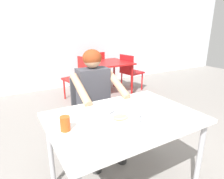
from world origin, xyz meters
TOP-DOWN VIEW (x-y plane):
  - back_wall at (0.00, 3.48)m, footprint 12.00×0.12m
  - table_foreground at (-0.02, 0.07)m, footprint 1.18×0.83m
  - thali_tray at (-0.01, 0.04)m, footprint 0.28×0.28m
  - drinking_cup at (-0.49, 0.08)m, footprint 0.07×0.07m
  - chair_foreground at (0.04, 0.90)m, footprint 0.41×0.44m
  - diner_foreground at (0.03, 0.68)m, footprint 0.50×0.56m
  - table_background_red at (1.13, 2.46)m, footprint 0.95×0.86m
  - chair_red_left at (0.51, 2.51)m, footprint 0.49×0.45m
  - chair_red_right at (1.70, 2.41)m, footprint 0.47×0.49m
  - chair_red_far at (1.16, 3.09)m, footprint 0.45×0.43m

SIDE VIEW (x-z plane):
  - chair_foreground at x=0.04m, z-range 0.06..0.90m
  - chair_red_right at x=1.70m, z-range 0.07..0.90m
  - chair_red_left at x=0.51m, z-range 0.06..0.90m
  - chair_red_far at x=1.16m, z-range 0.06..0.91m
  - table_background_red at x=1.13m, z-range 0.27..0.98m
  - table_foreground at x=-0.02m, z-range 0.29..1.01m
  - diner_foreground at x=0.03m, z-range 0.11..1.30m
  - thali_tray at x=-0.01m, z-range 0.72..0.75m
  - drinking_cup at x=-0.49m, z-range 0.73..0.83m
  - back_wall at x=0.00m, z-range 0.00..3.40m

